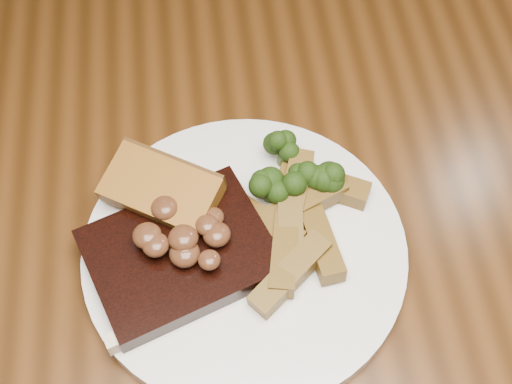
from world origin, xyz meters
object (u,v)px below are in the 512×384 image
chair_far (84,41)px  potato_wedges (299,225)px  plate (245,252)px  dining_table (256,250)px  steak (180,255)px  garlic_bread (163,201)px

chair_far → potato_wedges: size_ratio=7.01×
chair_far → plate: chair_far is taller
chair_far → dining_table: bearing=121.8°
dining_table → steak: bearing=-142.7°
potato_wedges → garlic_bread: bearing=161.6°
garlic_bread → potato_wedges: (0.13, -0.04, 0.00)m
chair_far → potato_wedges: 0.75m
dining_table → chair_far: bearing=113.1°
dining_table → garlic_bread: bearing=179.1°
steak → chair_far: bearing=84.6°
dining_table → plate: (-0.02, -0.05, 0.10)m
steak → potato_wedges: size_ratio=1.41×
garlic_bread → potato_wedges: same height
plate → potato_wedges: potato_wedges is taller
potato_wedges → steak: bearing=-170.9°
dining_table → potato_wedges: potato_wedges is taller
steak → potato_wedges: bearing=-11.0°
garlic_bread → dining_table: bearing=30.8°
chair_far → garlic_bread: 0.67m
steak → potato_wedges: 0.11m
garlic_bread → chair_far: bearing=136.8°
dining_table → steak: 0.15m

